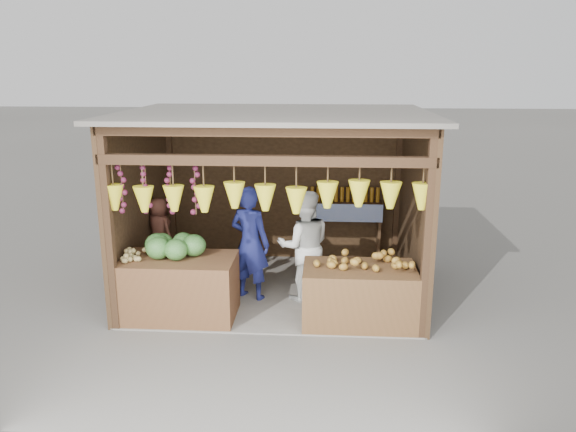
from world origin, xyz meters
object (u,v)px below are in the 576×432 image
at_px(man_standing, 250,243).
at_px(vendor_seated, 159,230).
at_px(counter_left, 180,288).
at_px(counter_right, 359,295).
at_px(woman_standing, 304,246).

xyz_separation_m(man_standing, vendor_seated, (-1.48, 0.56, 0.00)).
bearing_deg(counter_left, counter_right, -0.37).
bearing_deg(man_standing, counter_left, 64.14).
relative_size(counter_left, man_standing, 0.89).
distance_m(counter_left, woman_standing, 1.82).
bearing_deg(counter_left, woman_standing, 24.18).
relative_size(counter_right, man_standing, 0.87).
xyz_separation_m(man_standing, woman_standing, (0.77, 0.02, -0.03)).
height_order(counter_left, vendor_seated, vendor_seated).
bearing_deg(woman_standing, vendor_seated, -21.59).
bearing_deg(vendor_seated, man_standing, -167.73).
distance_m(counter_left, man_standing, 1.19).
distance_m(counter_right, vendor_seated, 3.28).
height_order(counter_left, woman_standing, woman_standing).
xyz_separation_m(counter_left, woman_standing, (1.63, 0.73, 0.39)).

